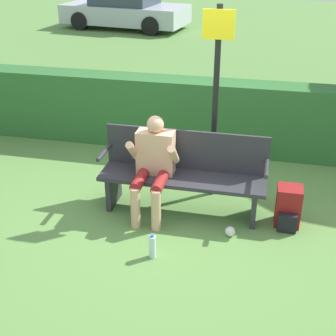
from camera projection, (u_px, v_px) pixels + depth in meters
The scene contains 9 objects.
ground_plane at pixel (182, 211), 5.71m from camera, with size 40.00×40.00×0.00m, color #5B8942.
hedge_back at pixel (206, 116), 7.09m from camera, with size 12.00×0.46×1.09m.
park_bench at pixel (184, 172), 5.55m from camera, with size 1.96×0.49×0.97m.
person_seated at pixel (153, 162), 5.41m from camera, with size 0.57×0.66×1.18m.
backpack at pixel (288, 208), 5.35m from camera, with size 0.28×0.34×0.48m.
water_bottle at pixel (152, 247), 4.84m from camera, with size 0.07×0.07×0.28m.
signpost at pixel (216, 93), 5.46m from camera, with size 0.35×0.09×2.35m.
parked_car at pixel (125, 9), 16.05m from camera, with size 4.42×2.42×1.32m.
litter_crumple at pixel (230, 231), 5.22m from camera, with size 0.11×0.11×0.11m.
Camera 1 is at (0.89, -4.77, 3.06)m, focal length 50.00 mm.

